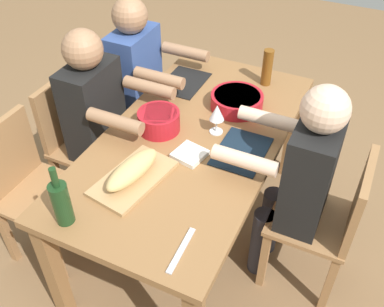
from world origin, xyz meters
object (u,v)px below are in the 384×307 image
(bread_loaf, at_px, (132,169))
(serving_bowl_greens, at_px, (237,100))
(diner_near_left, at_px, (141,78))
(chair_near_left, at_px, (120,99))
(chair_near_right, at_px, (29,185))
(wine_bottle, at_px, (61,202))
(napkin_stack, at_px, (190,154))
(chair_far_center, at_px, (330,219))
(wine_glass, at_px, (217,114))
(serving_bowl_salad, at_px, (159,120))
(diner_far_center, at_px, (300,176))
(diner_near_center, at_px, (100,116))
(cutting_board, at_px, (133,178))
(beer_bottle, at_px, (267,67))
(dining_table, at_px, (192,151))
(chair_near_center, at_px, (80,137))

(bread_loaf, bearing_deg, serving_bowl_greens, 163.82)
(diner_near_left, bearing_deg, chair_near_left, -90.00)
(chair_near_right, distance_m, wine_bottle, 0.69)
(diner_near_left, xyz_separation_m, chair_near_right, (0.90, -0.18, -0.21))
(napkin_stack, bearing_deg, chair_far_center, 101.24)
(wine_glass, bearing_deg, serving_bowl_salad, -69.06)
(diner_far_center, relative_size, wine_glass, 7.23)
(diner_near_center, bearing_deg, cutting_board, 49.17)
(chair_near_right, relative_size, beer_bottle, 3.86)
(dining_table, xyz_separation_m, chair_near_left, (-0.45, -0.75, -0.16))
(chair_far_center, relative_size, chair_near_right, 1.00)
(serving_bowl_greens, bearing_deg, bread_loaf, -16.18)
(cutting_board, xyz_separation_m, napkin_stack, (-0.26, 0.16, 0.00))
(diner_far_center, height_order, napkin_stack, diner_far_center)
(chair_far_center, xyz_separation_m, serving_bowl_salad, (0.01, -0.93, 0.32))
(serving_bowl_greens, bearing_deg, beer_bottle, 167.28)
(chair_near_left, height_order, cutting_board, chair_near_left)
(diner_far_center, distance_m, wine_glass, 0.51)
(diner_far_center, relative_size, serving_bowl_greens, 4.17)
(wine_glass, bearing_deg, chair_near_left, -113.08)
(chair_far_center, xyz_separation_m, cutting_board, (0.40, -0.86, 0.27))
(bread_loaf, relative_size, wine_glass, 1.93)
(serving_bowl_salad, distance_m, napkin_stack, 0.27)
(diner_near_center, height_order, beer_bottle, diner_near_center)
(chair_near_right, xyz_separation_m, beer_bottle, (-1.10, 0.93, 0.37))
(chair_near_right, relative_size, wine_bottle, 2.93)
(chair_near_center, xyz_separation_m, cutting_board, (0.40, 0.64, 0.27))
(chair_near_center, distance_m, napkin_stack, 0.86)
(serving_bowl_salad, bearing_deg, diner_near_center, -92.09)
(dining_table, height_order, diner_near_center, diner_near_center)
(serving_bowl_salad, bearing_deg, chair_near_right, -52.44)
(napkin_stack, bearing_deg, wine_glass, 169.87)
(serving_bowl_greens, height_order, napkin_stack, serving_bowl_greens)
(diner_near_center, bearing_deg, serving_bowl_salad, 87.91)
(napkin_stack, bearing_deg, diner_near_center, -102.59)
(serving_bowl_greens, distance_m, napkin_stack, 0.49)
(diner_far_center, distance_m, chair_near_center, 1.33)
(serving_bowl_salad, xyz_separation_m, wine_glass, (-0.11, 0.28, 0.05))
(diner_near_center, bearing_deg, chair_far_center, 90.00)
(serving_bowl_salad, height_order, cutting_board, serving_bowl_salad)
(diner_near_center, bearing_deg, chair_near_center, -90.00)
(chair_near_center, relative_size, serving_bowl_greens, 2.96)
(diner_near_center, relative_size, serving_bowl_greens, 4.17)
(serving_bowl_greens, xyz_separation_m, beer_bottle, (-0.30, 0.07, 0.06))
(diner_far_center, bearing_deg, napkin_stack, -74.90)
(chair_far_center, height_order, serving_bowl_salad, chair_far_center)
(chair_near_right, xyz_separation_m, bread_loaf, (-0.05, 0.64, 0.32))
(chair_near_center, height_order, wine_glass, wine_glass)
(chair_far_center, xyz_separation_m, beer_bottle, (-0.65, -0.57, 0.37))
(serving_bowl_greens, distance_m, beer_bottle, 0.32)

